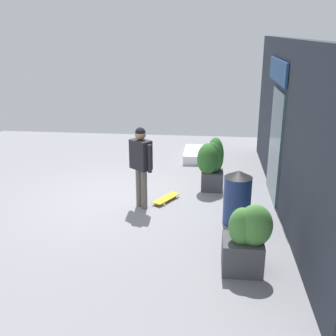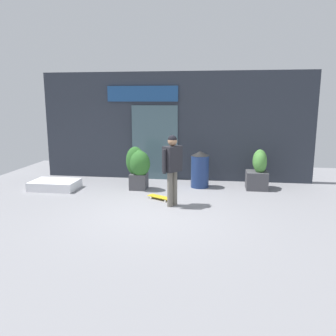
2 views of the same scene
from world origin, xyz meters
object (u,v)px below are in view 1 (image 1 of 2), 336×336
planter_box_left (212,161)px  planter_box_right (246,239)px  skateboarder (141,159)px  skateboard (166,198)px  trash_bin (237,197)px

planter_box_left → planter_box_right: 3.48m
planter_box_right → planter_box_left: bearing=-170.9°
skateboarder → planter_box_right: size_ratio=1.52×
skateboarder → planter_box_left: (-1.18, 1.46, -0.37)m
skateboard → trash_bin: size_ratio=0.71×
skateboard → skateboarder: bearing=156.9°
skateboarder → planter_box_left: skateboarder is taller
skateboard → planter_box_left: bearing=-20.5°
skateboarder → planter_box_left: size_ratio=1.40×
skateboarder → trash_bin: 2.11m
planter_box_left → skateboarder: bearing=-50.9°
planter_box_right → trash_bin: bearing=-178.4°
planter_box_left → trash_bin: planter_box_left is taller
skateboarder → skateboard: size_ratio=2.26×
planter_box_left → trash_bin: 1.82m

